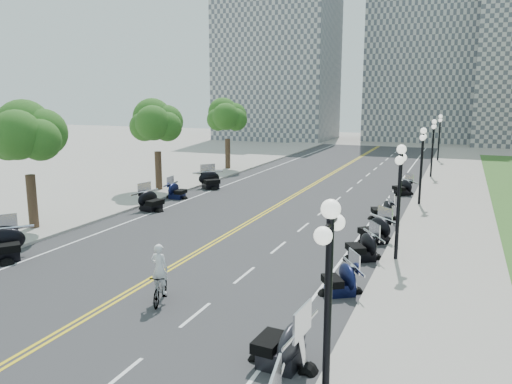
% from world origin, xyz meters
% --- Properties ---
extents(ground, '(160.00, 160.00, 0.00)m').
position_xyz_m(ground, '(0.00, 0.00, 0.00)').
color(ground, gray).
extents(road, '(16.00, 90.00, 0.01)m').
position_xyz_m(road, '(0.00, 10.00, 0.00)').
color(road, '#333335').
rests_on(road, ground).
extents(centerline_yellow_a, '(0.12, 90.00, 0.00)m').
position_xyz_m(centerline_yellow_a, '(-0.12, 10.00, 0.01)').
color(centerline_yellow_a, yellow).
rests_on(centerline_yellow_a, road).
extents(centerline_yellow_b, '(0.12, 90.00, 0.00)m').
position_xyz_m(centerline_yellow_b, '(0.12, 10.00, 0.01)').
color(centerline_yellow_b, yellow).
rests_on(centerline_yellow_b, road).
extents(edge_line_north, '(0.12, 90.00, 0.00)m').
position_xyz_m(edge_line_north, '(6.40, 10.00, 0.01)').
color(edge_line_north, white).
rests_on(edge_line_north, road).
extents(edge_line_south, '(0.12, 90.00, 0.00)m').
position_xyz_m(edge_line_south, '(-6.40, 10.00, 0.01)').
color(edge_line_south, white).
rests_on(edge_line_south, road).
extents(lane_dash_4, '(0.12, 2.00, 0.00)m').
position_xyz_m(lane_dash_4, '(3.20, -8.00, 0.01)').
color(lane_dash_4, white).
rests_on(lane_dash_4, road).
extents(lane_dash_5, '(0.12, 2.00, 0.00)m').
position_xyz_m(lane_dash_5, '(3.20, -4.00, 0.01)').
color(lane_dash_5, white).
rests_on(lane_dash_5, road).
extents(lane_dash_6, '(0.12, 2.00, 0.00)m').
position_xyz_m(lane_dash_6, '(3.20, 0.00, 0.01)').
color(lane_dash_6, white).
rests_on(lane_dash_6, road).
extents(lane_dash_7, '(0.12, 2.00, 0.00)m').
position_xyz_m(lane_dash_7, '(3.20, 4.00, 0.01)').
color(lane_dash_7, white).
rests_on(lane_dash_7, road).
extents(lane_dash_8, '(0.12, 2.00, 0.00)m').
position_xyz_m(lane_dash_8, '(3.20, 8.00, 0.01)').
color(lane_dash_8, white).
rests_on(lane_dash_8, road).
extents(lane_dash_9, '(0.12, 2.00, 0.00)m').
position_xyz_m(lane_dash_9, '(3.20, 12.00, 0.01)').
color(lane_dash_9, white).
rests_on(lane_dash_9, road).
extents(lane_dash_10, '(0.12, 2.00, 0.00)m').
position_xyz_m(lane_dash_10, '(3.20, 16.00, 0.01)').
color(lane_dash_10, white).
rests_on(lane_dash_10, road).
extents(lane_dash_11, '(0.12, 2.00, 0.00)m').
position_xyz_m(lane_dash_11, '(3.20, 20.00, 0.01)').
color(lane_dash_11, white).
rests_on(lane_dash_11, road).
extents(lane_dash_12, '(0.12, 2.00, 0.00)m').
position_xyz_m(lane_dash_12, '(3.20, 24.00, 0.01)').
color(lane_dash_12, white).
rests_on(lane_dash_12, road).
extents(lane_dash_13, '(0.12, 2.00, 0.00)m').
position_xyz_m(lane_dash_13, '(3.20, 28.00, 0.01)').
color(lane_dash_13, white).
rests_on(lane_dash_13, road).
extents(lane_dash_14, '(0.12, 2.00, 0.00)m').
position_xyz_m(lane_dash_14, '(3.20, 32.00, 0.01)').
color(lane_dash_14, white).
rests_on(lane_dash_14, road).
extents(lane_dash_15, '(0.12, 2.00, 0.00)m').
position_xyz_m(lane_dash_15, '(3.20, 36.00, 0.01)').
color(lane_dash_15, white).
rests_on(lane_dash_15, road).
extents(lane_dash_16, '(0.12, 2.00, 0.00)m').
position_xyz_m(lane_dash_16, '(3.20, 40.00, 0.01)').
color(lane_dash_16, white).
rests_on(lane_dash_16, road).
extents(lane_dash_17, '(0.12, 2.00, 0.00)m').
position_xyz_m(lane_dash_17, '(3.20, 44.00, 0.01)').
color(lane_dash_17, white).
rests_on(lane_dash_17, road).
extents(lane_dash_18, '(0.12, 2.00, 0.00)m').
position_xyz_m(lane_dash_18, '(3.20, 48.00, 0.01)').
color(lane_dash_18, white).
rests_on(lane_dash_18, road).
extents(lane_dash_19, '(0.12, 2.00, 0.00)m').
position_xyz_m(lane_dash_19, '(3.20, 52.00, 0.01)').
color(lane_dash_19, white).
rests_on(lane_dash_19, road).
extents(sidewalk_north, '(5.00, 90.00, 0.15)m').
position_xyz_m(sidewalk_north, '(10.50, 10.00, 0.07)').
color(sidewalk_north, '#9E9991').
rests_on(sidewalk_north, ground).
extents(sidewalk_south, '(5.00, 90.00, 0.15)m').
position_xyz_m(sidewalk_south, '(-10.50, 10.00, 0.07)').
color(sidewalk_south, '#9E9991').
rests_on(sidewalk_south, ground).
extents(distant_block_a, '(18.00, 14.00, 26.00)m').
position_xyz_m(distant_block_a, '(-18.00, 62.00, 13.00)').
color(distant_block_a, gray).
rests_on(distant_block_a, ground).
extents(distant_block_b, '(16.00, 12.00, 30.00)m').
position_xyz_m(distant_block_b, '(4.00, 68.00, 15.00)').
color(distant_block_b, gray).
rests_on(distant_block_b, ground).
extents(street_lamp_1, '(0.50, 1.20, 4.90)m').
position_xyz_m(street_lamp_1, '(8.60, -8.00, 2.60)').
color(street_lamp_1, black).
rests_on(street_lamp_1, sidewalk_north).
extents(street_lamp_2, '(0.50, 1.20, 4.90)m').
position_xyz_m(street_lamp_2, '(8.60, 4.00, 2.60)').
color(street_lamp_2, black).
rests_on(street_lamp_2, sidewalk_north).
extents(street_lamp_3, '(0.50, 1.20, 4.90)m').
position_xyz_m(street_lamp_3, '(8.60, 16.00, 2.60)').
color(street_lamp_3, black).
rests_on(street_lamp_3, sidewalk_north).
extents(street_lamp_4, '(0.50, 1.20, 4.90)m').
position_xyz_m(street_lamp_4, '(8.60, 28.00, 2.60)').
color(street_lamp_4, black).
rests_on(street_lamp_4, sidewalk_north).
extents(street_lamp_5, '(0.50, 1.20, 4.90)m').
position_xyz_m(street_lamp_5, '(8.60, 40.00, 2.60)').
color(street_lamp_5, black).
rests_on(street_lamp_5, sidewalk_north).
extents(tree_2, '(4.80, 4.80, 9.20)m').
position_xyz_m(tree_2, '(-10.00, 2.00, 4.75)').
color(tree_2, '#235619').
rests_on(tree_2, sidewalk_south).
extents(tree_3, '(4.80, 4.80, 9.20)m').
position_xyz_m(tree_3, '(-10.00, 14.00, 4.75)').
color(tree_3, '#235619').
rests_on(tree_3, sidewalk_south).
extents(tree_4, '(4.80, 4.80, 9.20)m').
position_xyz_m(tree_4, '(-10.00, 26.00, 4.75)').
color(tree_4, '#235619').
rests_on(tree_4, sidewalk_south).
extents(motorcycle_n_4, '(2.22, 2.22, 1.45)m').
position_xyz_m(motorcycle_n_4, '(6.84, -5.86, 0.73)').
color(motorcycle_n_4, black).
rests_on(motorcycle_n_4, road).
extents(motorcycle_n_5, '(2.51, 2.51, 1.27)m').
position_xyz_m(motorcycle_n_5, '(7.17, -0.41, 0.63)').
color(motorcycle_n_5, black).
rests_on(motorcycle_n_5, road).
extents(motorcycle_n_6, '(2.64, 2.64, 1.34)m').
position_xyz_m(motorcycle_n_6, '(7.19, 3.76, 0.67)').
color(motorcycle_n_6, black).
rests_on(motorcycle_n_6, road).
extents(motorcycle_n_7, '(2.84, 2.84, 1.41)m').
position_xyz_m(motorcycle_n_7, '(7.26, 6.61, 0.70)').
color(motorcycle_n_7, black).
rests_on(motorcycle_n_7, road).
extents(motorcycle_n_8, '(2.39, 2.39, 1.30)m').
position_xyz_m(motorcycle_n_8, '(6.92, 11.47, 0.65)').
color(motorcycle_n_8, black).
rests_on(motorcycle_n_8, road).
extents(motorcycle_n_10, '(2.55, 2.55, 1.27)m').
position_xyz_m(motorcycle_n_10, '(7.16, 19.47, 0.63)').
color(motorcycle_n_10, black).
rests_on(motorcycle_n_10, road).
extents(motorcycle_s_5, '(3.11, 3.11, 1.55)m').
position_xyz_m(motorcycle_s_5, '(-7.27, -2.25, 0.78)').
color(motorcycle_s_5, black).
rests_on(motorcycle_s_5, road).
extents(motorcycle_s_7, '(2.37, 2.37, 1.41)m').
position_xyz_m(motorcycle_s_7, '(-6.80, 8.26, 0.70)').
color(motorcycle_s_7, black).
rests_on(motorcycle_s_7, road).
extents(motorcycle_s_8, '(1.89, 1.89, 1.25)m').
position_xyz_m(motorcycle_s_8, '(-7.27, 12.10, 0.63)').
color(motorcycle_s_8, black).
rests_on(motorcycle_s_8, road).
extents(motorcycle_s_9, '(3.03, 3.03, 1.50)m').
position_xyz_m(motorcycle_s_9, '(-6.88, 16.40, 0.75)').
color(motorcycle_s_9, black).
rests_on(motorcycle_s_9, road).
extents(bicycle, '(1.08, 1.88, 1.09)m').
position_xyz_m(bicycle, '(1.58, -3.57, 0.54)').
color(bicycle, '#A51414').
rests_on(bicycle, road).
extents(cyclist_rider, '(0.65, 0.42, 1.77)m').
position_xyz_m(cyclist_rider, '(1.58, -3.57, 1.97)').
color(cyclist_rider, beige).
rests_on(cyclist_rider, bicycle).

